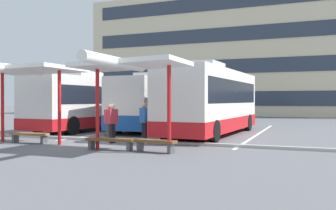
# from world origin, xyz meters

# --- Properties ---
(ground_plane) EXTENTS (160.00, 160.00, 0.00)m
(ground_plane) POSITION_xyz_m (0.00, 0.00, 0.00)
(ground_plane) COLOR slate
(terminal_building) EXTENTS (37.37, 15.54, 17.86)m
(terminal_building) POSITION_xyz_m (0.03, 36.36, 7.56)
(terminal_building) COLOR beige
(terminal_building) RESTS_ON ground
(coach_bus_0) EXTENTS (3.29, 10.95, 3.61)m
(coach_bus_0) POSITION_xyz_m (-4.15, 6.59, 1.69)
(coach_bus_0) COLOR silver
(coach_bus_0) RESTS_ON ground
(coach_bus_1) EXTENTS (2.70, 10.31, 3.50)m
(coach_bus_1) POSITION_xyz_m (-0.24, 7.97, 1.61)
(coach_bus_1) COLOR silver
(coach_bus_1) RESTS_ON ground
(coach_bus_2) EXTENTS (3.18, 10.26, 3.80)m
(coach_bus_2) POSITION_xyz_m (3.87, 5.56, 1.79)
(coach_bus_2) COLOR silver
(coach_bus_2) RESTS_ON ground
(lane_stripe_0) EXTENTS (0.16, 14.00, 0.01)m
(lane_stripe_0) POSITION_xyz_m (-6.15, 6.98, 0.00)
(lane_stripe_0) COLOR white
(lane_stripe_0) RESTS_ON ground
(lane_stripe_1) EXTENTS (0.16, 14.00, 0.01)m
(lane_stripe_1) POSITION_xyz_m (-2.05, 6.98, 0.00)
(lane_stripe_1) COLOR white
(lane_stripe_1) RESTS_ON ground
(lane_stripe_2) EXTENTS (0.16, 14.00, 0.01)m
(lane_stripe_2) POSITION_xyz_m (2.05, 6.98, 0.00)
(lane_stripe_2) COLOR white
(lane_stripe_2) RESTS_ON ground
(lane_stripe_3) EXTENTS (0.16, 14.00, 0.01)m
(lane_stripe_3) POSITION_xyz_m (6.15, 6.98, 0.00)
(lane_stripe_3) COLOR white
(lane_stripe_3) RESTS_ON ground
(waiting_shelter_0) EXTENTS (4.13, 4.98, 3.35)m
(waiting_shelter_0) POSITION_xyz_m (-2.55, -1.38, 3.12)
(waiting_shelter_0) COLOR red
(waiting_shelter_0) RESTS_ON ground
(bench_0) EXTENTS (1.79, 0.57, 0.45)m
(bench_0) POSITION_xyz_m (-2.55, -1.14, 0.34)
(bench_0) COLOR brown
(bench_0) RESTS_ON ground
(waiting_shelter_1) EXTENTS (3.92, 4.39, 3.32)m
(waiting_shelter_1) POSITION_xyz_m (2.77, -2.04, 3.08)
(waiting_shelter_1) COLOR red
(waiting_shelter_1) RESTS_ON ground
(bench_1) EXTENTS (1.89, 0.56, 0.45)m
(bench_1) POSITION_xyz_m (1.87, -1.79, 0.34)
(bench_1) COLOR brown
(bench_1) RESTS_ON ground
(bench_2) EXTENTS (1.62, 0.61, 0.45)m
(bench_2) POSITION_xyz_m (3.67, -1.69, 0.33)
(bench_2) COLOR brown
(bench_2) RESTS_ON ground
(platform_kerb) EXTENTS (44.00, 0.24, 0.12)m
(platform_kerb) POSITION_xyz_m (0.00, 0.79, 0.06)
(platform_kerb) COLOR #ADADA8
(platform_kerb) RESTS_ON ground
(waiting_passenger_0) EXTENTS (0.43, 0.53, 1.68)m
(waiting_passenger_0) POSITION_xyz_m (0.37, 0.72, 0.97)
(waiting_passenger_0) COLOR brown
(waiting_passenger_0) RESTS_ON ground
(waiting_passenger_1) EXTENTS (0.33, 0.53, 1.71)m
(waiting_passenger_1) POSITION_xyz_m (0.79, 0.23, 0.99)
(waiting_passenger_1) COLOR black
(waiting_passenger_1) RESTS_ON ground
(waiting_passenger_2) EXTENTS (0.54, 0.48, 1.76)m
(waiting_passenger_2) POSITION_xyz_m (1.96, 0.98, 1.03)
(waiting_passenger_2) COLOR black
(waiting_passenger_2) RESTS_ON ground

